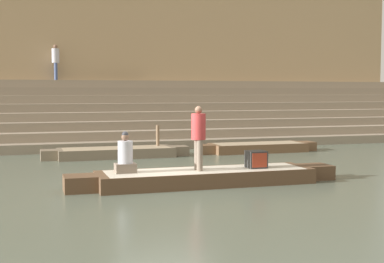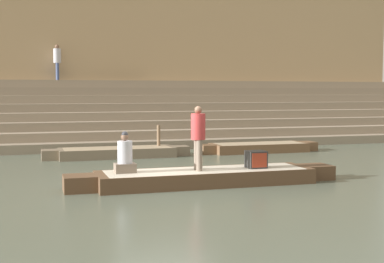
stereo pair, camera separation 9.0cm
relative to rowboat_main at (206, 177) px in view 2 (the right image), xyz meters
name	(u,v)px [view 2 (the right image)]	position (x,y,z in m)	size (l,w,h in m)	color
ground_plane	(164,185)	(-1.04, 0.28, -0.21)	(120.00, 120.00, 0.00)	#566051
ghat_steps	(102,120)	(-1.04, 12.32, 0.84)	(36.00, 6.31, 2.96)	gray
back_wall	(94,57)	(-1.04, 15.15, 3.96)	(34.20, 1.28, 8.39)	tan
rowboat_main	(206,177)	(0.00, 0.00, 0.00)	(7.13, 1.54, 0.38)	brown
person_standing	(198,134)	(-0.22, -0.06, 1.11)	(0.37, 0.37, 1.63)	#756656
person_rowing	(125,157)	(-2.06, 0.13, 0.58)	(0.51, 0.40, 1.03)	#756656
tv_set	(256,159)	(1.38, -0.06, 0.40)	(0.49, 0.45, 0.45)	#2D2D2D
moored_boat_shore	(259,147)	(4.39, 6.48, -0.02)	(4.87, 1.34, 0.35)	brown
moored_boat_distant	(117,152)	(-1.26, 6.38, -0.02)	(5.33, 1.34, 0.35)	#756651
mooring_post	(159,140)	(0.36, 6.69, 0.36)	(0.13, 0.13, 1.13)	brown
person_on_steps	(57,60)	(-2.92, 14.16, 3.74)	(0.36, 0.36, 1.73)	#3D4C75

